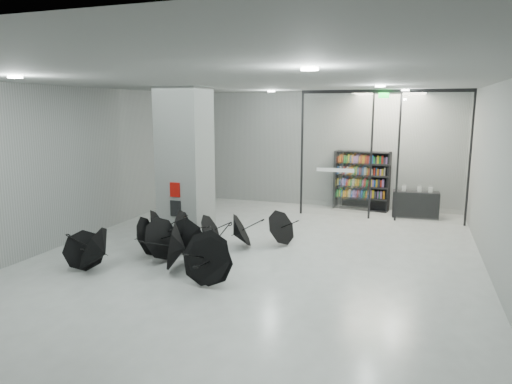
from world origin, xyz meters
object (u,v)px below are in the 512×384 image
(bookshelf, at_px, (362,181))
(umbrella_cluster, at_px, (182,249))
(shop_counter, at_px, (415,204))
(column, at_px, (185,162))

(bookshelf, distance_m, umbrella_cluster, 7.68)
(shop_counter, distance_m, umbrella_cluster, 8.08)
(column, xyz_separation_m, shop_counter, (5.98, 4.17, -1.58))
(shop_counter, bearing_deg, column, -148.84)
(bookshelf, bearing_deg, umbrella_cluster, -105.71)
(shop_counter, relative_size, umbrella_cluster, 0.30)
(umbrella_cluster, bearing_deg, bookshelf, 65.26)
(bookshelf, relative_size, umbrella_cluster, 0.43)
(column, relative_size, umbrella_cluster, 0.85)
(shop_counter, xyz_separation_m, umbrella_cluster, (-4.97, -6.37, -0.10))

